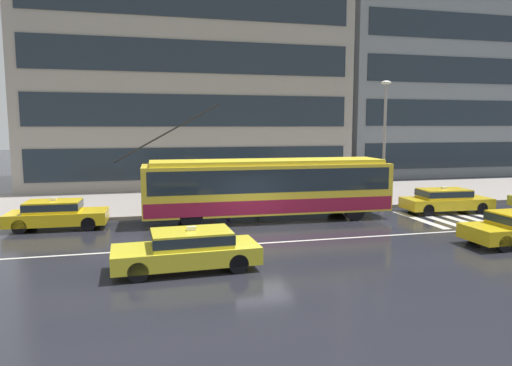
# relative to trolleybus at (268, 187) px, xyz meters

# --- Properties ---
(ground_plane) EXTENTS (160.00, 160.00, 0.00)m
(ground_plane) POSITION_rel_trolleybus_xyz_m (-1.24, -3.24, -1.62)
(ground_plane) COLOR #21222A
(sidewalk_slab) EXTENTS (80.00, 10.00, 0.14)m
(sidewalk_slab) POSITION_rel_trolleybus_xyz_m (-1.24, 6.60, -1.55)
(sidewalk_slab) COLOR gray
(sidewalk_slab) RESTS_ON ground_plane
(crosswalk_stripe_edge_near) EXTENTS (0.44, 4.40, 0.01)m
(crosswalk_stripe_edge_near) POSITION_rel_trolleybus_xyz_m (7.18, -1.82, -1.61)
(crosswalk_stripe_edge_near) COLOR beige
(crosswalk_stripe_edge_near) RESTS_ON ground_plane
(crosswalk_stripe_inner_a) EXTENTS (0.44, 4.40, 0.01)m
(crosswalk_stripe_inner_a) POSITION_rel_trolleybus_xyz_m (8.08, -1.82, -1.61)
(crosswalk_stripe_inner_a) COLOR beige
(crosswalk_stripe_inner_a) RESTS_ON ground_plane
(crosswalk_stripe_center) EXTENTS (0.44, 4.40, 0.01)m
(crosswalk_stripe_center) POSITION_rel_trolleybus_xyz_m (8.98, -1.82, -1.61)
(crosswalk_stripe_center) COLOR beige
(crosswalk_stripe_center) RESTS_ON ground_plane
(crosswalk_stripe_inner_b) EXTENTS (0.44, 4.40, 0.01)m
(crosswalk_stripe_inner_b) POSITION_rel_trolleybus_xyz_m (9.88, -1.82, -1.61)
(crosswalk_stripe_inner_b) COLOR beige
(crosswalk_stripe_inner_b) RESTS_ON ground_plane
(crosswalk_stripe_edge_far) EXTENTS (0.44, 4.40, 0.01)m
(crosswalk_stripe_edge_far) POSITION_rel_trolleybus_xyz_m (10.78, -1.82, -1.61)
(crosswalk_stripe_edge_far) COLOR beige
(crosswalk_stripe_edge_far) RESTS_ON ground_plane
(lane_centre_line) EXTENTS (72.00, 0.14, 0.01)m
(lane_centre_line) POSITION_rel_trolleybus_xyz_m (-1.24, -4.44, -1.61)
(lane_centre_line) COLOR silver
(lane_centre_line) RESTS_ON ground_plane
(trolleybus) EXTENTS (13.18, 2.82, 5.60)m
(trolleybus) POSITION_rel_trolleybus_xyz_m (0.00, 0.00, 0.00)
(trolleybus) COLOR yellow
(trolleybus) RESTS_ON ground_plane
(taxi_queued_behind_bus) EXTENTS (4.27, 1.90, 1.39)m
(taxi_queued_behind_bus) POSITION_rel_trolleybus_xyz_m (-9.73, 0.24, -0.92)
(taxi_queued_behind_bus) COLOR yellow
(taxi_queued_behind_bus) RESTS_ON ground_plane
(taxi_oncoming_near) EXTENTS (4.65, 2.01, 1.39)m
(taxi_oncoming_near) POSITION_rel_trolleybus_xyz_m (-4.56, -7.10, -0.91)
(taxi_oncoming_near) COLOR yellow
(taxi_oncoming_near) RESTS_ON ground_plane
(taxi_ahead_of_bus) EXTENTS (4.68, 2.00, 1.39)m
(taxi_ahead_of_bus) POSITION_rel_trolleybus_xyz_m (9.58, -0.47, -0.91)
(taxi_ahead_of_bus) COLOR yellow
(taxi_ahead_of_bus) RESTS_ON ground_plane
(pedestrian_at_shelter) EXTENTS (1.58, 1.58, 1.95)m
(pedestrian_at_shelter) POSITION_rel_trolleybus_xyz_m (-2.23, 4.04, 0.12)
(pedestrian_at_shelter) COLOR #5C4052
(pedestrian_at_shelter) RESTS_ON sidewalk_slab
(pedestrian_approaching_curb) EXTENTS (1.17, 1.17, 1.90)m
(pedestrian_approaching_curb) POSITION_rel_trolleybus_xyz_m (-1.33, 3.25, 0.07)
(pedestrian_approaching_curb) COLOR navy
(pedestrian_approaching_curb) RESTS_ON sidewalk_slab
(pedestrian_walking_past) EXTENTS (1.27, 1.27, 2.02)m
(pedestrian_walking_past) POSITION_rel_trolleybus_xyz_m (0.20, 2.70, 0.08)
(pedestrian_walking_past) COLOR black
(pedestrian_walking_past) RESTS_ON sidewalk_slab
(street_lamp) EXTENTS (0.60, 0.32, 6.95)m
(street_lamp) POSITION_rel_trolleybus_xyz_m (7.46, 2.33, 2.61)
(street_lamp) COLOR gray
(street_lamp) RESTS_ON sidewalk_slab
(office_tower_corner_left) EXTENTS (23.85, 14.93, 29.50)m
(office_tower_corner_left) POSITION_rel_trolleybus_xyz_m (-2.36, 17.95, 13.14)
(office_tower_corner_left) COLOR #9A938B
(office_tower_corner_left) RESTS_ON ground_plane
(office_tower_corner_right) EXTENTS (25.23, 14.38, 22.53)m
(office_tower_corner_right) POSITION_rel_trolleybus_xyz_m (23.87, 20.90, 9.66)
(office_tower_corner_right) COLOR gray
(office_tower_corner_right) RESTS_ON ground_plane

